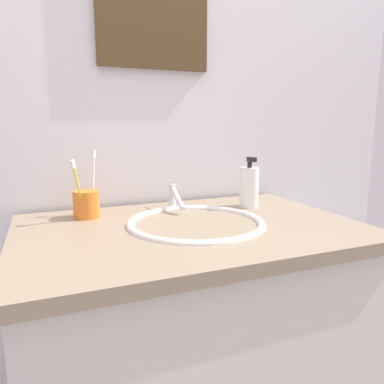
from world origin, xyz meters
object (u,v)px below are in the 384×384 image
Objects in this scene: toothbrush_cup at (86,204)px; soap_dispenser at (249,187)px; faucet at (174,196)px; toothbrush_yellow at (78,186)px; toothbrush_white at (93,178)px.

soap_dispenser is (0.55, -0.06, 0.03)m from toothbrush_cup.
faucet is 0.81× the size of toothbrush_yellow.
soap_dispenser is at bearing -9.66° from toothbrush_white.
toothbrush_yellow is 0.58m from soap_dispenser.
toothbrush_white is (0.03, 0.03, 0.08)m from toothbrush_cup.
toothbrush_white is at bearing 170.34° from soap_dispenser.
toothbrush_white is at bearing 51.61° from toothbrush_yellow.
toothbrush_white is 0.53m from soap_dispenser.
toothbrush_white reaches higher than soap_dispenser.
soap_dispenser is at bearing -6.29° from toothbrush_cup.
toothbrush_white is 1.11× the size of toothbrush_yellow.
toothbrush_yellow is at bearing 177.86° from soap_dispenser.
soap_dispenser is (0.26, -0.05, 0.03)m from faucet.
toothbrush_yellow is at bearing -128.39° from toothbrush_white.
soap_dispenser reaches higher than toothbrush_cup.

